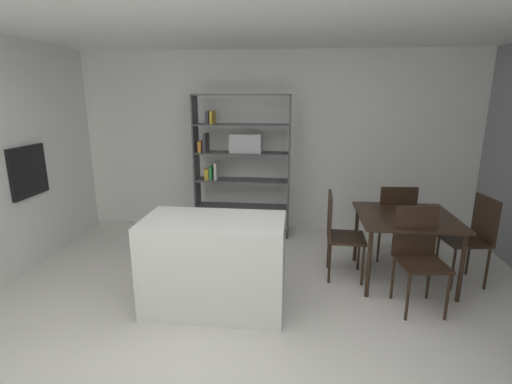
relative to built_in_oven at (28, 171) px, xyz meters
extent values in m
plane|color=silver|center=(2.49, -1.27, -1.15)|extent=(8.85, 8.85, 0.00)
cube|color=white|center=(2.49, 1.67, 0.16)|extent=(6.44, 0.06, 2.61)
cube|color=black|center=(0.00, 0.00, 0.00)|extent=(0.04, 0.58, 0.59)
cylinder|color=#B7BABC|center=(-0.03, 0.00, 0.24)|extent=(0.02, 0.46, 0.02)
cube|color=white|center=(2.32, -0.73, -0.70)|extent=(1.31, 0.70, 0.89)
cube|color=#4C4C51|center=(1.63, 1.29, -0.14)|extent=(0.02, 0.31, 2.01)
cube|color=#4C4C51|center=(2.96, 1.29, -0.14)|extent=(0.02, 0.31, 2.01)
cube|color=#4C4C51|center=(2.30, 1.29, 0.85)|extent=(1.35, 0.31, 0.02)
cube|color=#4C4C51|center=(2.30, 1.29, -1.13)|extent=(1.35, 0.31, 0.02)
cube|color=#4C4C51|center=(2.30, 1.29, -0.73)|extent=(1.31, 0.31, 0.02)
cube|color=#4C4C51|center=(2.30, 1.29, -0.34)|extent=(1.31, 0.31, 0.02)
cube|color=#4C4C51|center=(2.30, 1.29, 0.06)|extent=(1.31, 0.31, 0.02)
cube|color=#4C4C51|center=(2.30, 1.29, 0.45)|extent=(1.31, 0.31, 0.02)
cube|color=#2D6BAD|center=(1.71, 1.29, -1.02)|extent=(0.04, 0.25, 0.21)
cube|color=orange|center=(1.76, 1.29, -1.03)|extent=(0.04, 0.25, 0.20)
cube|color=silver|center=(1.82, 1.29, -1.01)|extent=(0.05, 0.25, 0.23)
cube|color=orange|center=(1.89, 1.29, -1.05)|extent=(0.05, 0.25, 0.15)
cube|color=gold|center=(1.80, 1.29, -0.25)|extent=(0.06, 0.25, 0.16)
cube|color=#338E4C|center=(1.86, 1.29, -0.23)|extent=(0.04, 0.25, 0.19)
cube|color=silver|center=(1.93, 1.29, -0.20)|extent=(0.04, 0.25, 0.25)
cube|color=orange|center=(1.72, 1.29, 0.14)|extent=(0.05, 0.25, 0.15)
cube|color=#38383D|center=(1.78, 1.29, 0.19)|extent=(0.04, 0.25, 0.25)
cube|color=#38383D|center=(1.84, 1.29, 0.55)|extent=(0.04, 0.25, 0.18)
cube|color=gold|center=(1.89, 1.29, 0.55)|extent=(0.04, 0.25, 0.17)
cube|color=#B7BABC|center=(2.36, 1.29, 0.20)|extent=(0.44, 0.27, 0.26)
cube|color=black|center=(4.26, 0.06, -0.42)|extent=(1.00, 0.99, 0.03)
cylinder|color=black|center=(3.82, -0.38, -0.79)|extent=(0.04, 0.04, 0.72)
cylinder|color=black|center=(4.70, -0.38, -0.79)|extent=(0.04, 0.04, 0.72)
cylinder|color=black|center=(3.82, 0.49, -0.79)|extent=(0.04, 0.04, 0.72)
cylinder|color=black|center=(4.70, 0.49, -0.79)|extent=(0.04, 0.04, 0.72)
cube|color=black|center=(3.64, 0.06, -0.68)|extent=(0.43, 0.46, 0.03)
cube|color=black|center=(3.45, 0.06, -0.43)|extent=(0.05, 0.44, 0.48)
cylinder|color=black|center=(3.80, -0.14, -0.92)|extent=(0.03, 0.03, 0.45)
cylinder|color=black|center=(3.82, 0.24, -0.92)|extent=(0.03, 0.03, 0.45)
cylinder|color=black|center=(3.45, -0.13, -0.92)|extent=(0.03, 0.03, 0.45)
cylinder|color=black|center=(3.47, 0.25, -0.92)|extent=(0.03, 0.03, 0.45)
cube|color=black|center=(4.26, 0.67, -0.68)|extent=(0.46, 0.46, 0.03)
cube|color=black|center=(4.27, 0.47, -0.43)|extent=(0.43, 0.06, 0.48)
cylinder|color=black|center=(4.43, 0.87, -0.92)|extent=(0.03, 0.03, 0.45)
cylinder|color=black|center=(4.06, 0.84, -0.92)|extent=(0.03, 0.03, 0.45)
cylinder|color=black|center=(4.45, 0.50, -0.92)|extent=(0.03, 0.03, 0.45)
cylinder|color=black|center=(4.09, 0.47, -0.92)|extent=(0.03, 0.03, 0.45)
cube|color=black|center=(4.88, 0.06, -0.67)|extent=(0.47, 0.46, 0.03)
cube|color=black|center=(5.07, 0.08, -0.42)|extent=(0.09, 0.40, 0.47)
cylinder|color=black|center=(4.68, 0.20, -0.91)|extent=(0.03, 0.03, 0.47)
cylinder|color=black|center=(4.72, -0.14, -0.91)|extent=(0.03, 0.03, 0.47)
cylinder|color=black|center=(5.03, 0.25, -0.91)|extent=(0.03, 0.03, 0.47)
cylinder|color=black|center=(5.08, -0.09, -0.91)|extent=(0.03, 0.03, 0.47)
cube|color=black|center=(4.26, -0.56, -0.67)|extent=(0.47, 0.48, 0.03)
cube|color=black|center=(4.23, -0.36, -0.42)|extent=(0.42, 0.08, 0.49)
cylinder|color=black|center=(4.10, -0.77, -0.92)|extent=(0.03, 0.03, 0.46)
cylinder|color=black|center=(4.46, -0.72, -0.92)|extent=(0.03, 0.03, 0.46)
cylinder|color=black|center=(4.06, -0.39, -0.92)|extent=(0.03, 0.03, 0.46)
cylinder|color=black|center=(4.41, -0.35, -0.92)|extent=(0.03, 0.03, 0.46)
camera|label=1|loc=(3.08, -3.97, 0.86)|focal=26.64mm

